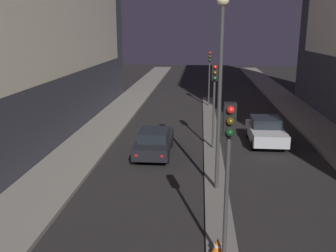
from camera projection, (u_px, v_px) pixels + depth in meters
median_strip at (212, 142)px, 22.59m from camera, size 0.99×29.71×0.12m
traffic_light_near at (228, 150)px, 9.88m from camera, size 0.32×0.42×4.72m
traffic_light_mid at (214, 87)px, 20.39m from camera, size 0.32×0.42×4.72m
traffic_light_far at (210, 66)px, 32.15m from camera, size 0.32×0.42×4.72m
street_lamp at (221, 66)px, 14.59m from camera, size 0.48×0.48×7.85m
traffic_cone_far at (218, 247)px, 11.12m from camera, size 0.50×0.50×0.56m
car_left_lane at (154, 141)px, 20.33m from camera, size 1.80×4.48×1.45m
car_right_lane at (266, 131)px, 22.31m from camera, size 1.95×4.07×1.54m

